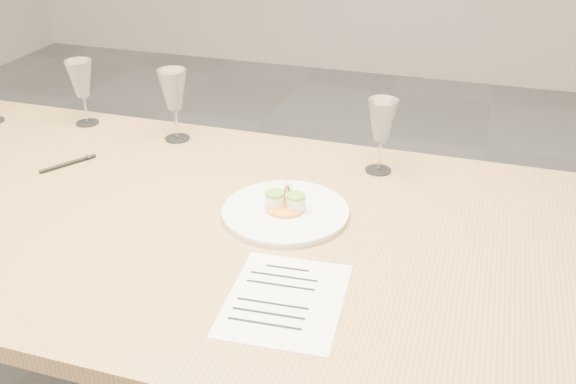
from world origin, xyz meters
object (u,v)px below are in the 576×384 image
(dining_table, at_px, (193,240))
(recipe_sheet, at_px, (285,299))
(wine_glass_3, at_px, (382,122))
(wine_glass_2, at_px, (173,91))
(wine_glass_1, at_px, (81,80))
(dinner_plate, at_px, (286,211))
(ballpoint_pen, at_px, (68,164))

(dining_table, relative_size, recipe_sheet, 8.40)
(dining_table, height_order, wine_glass_3, wine_glass_3)
(wine_glass_2, relative_size, wine_glass_3, 1.06)
(dining_table, relative_size, wine_glass_2, 11.65)
(wine_glass_2, xyz_separation_m, wine_glass_3, (0.59, -0.03, -0.01))
(recipe_sheet, relative_size, wine_glass_1, 1.45)
(wine_glass_1, relative_size, wine_glass_3, 1.01)
(wine_glass_1, bearing_deg, dinner_plate, -24.83)
(dining_table, height_order, ballpoint_pen, ballpoint_pen)
(dinner_plate, bearing_deg, recipe_sheet, -72.40)
(dinner_plate, bearing_deg, wine_glass_1, 155.17)
(dining_table, height_order, dinner_plate, dinner_plate)
(dining_table, height_order, wine_glass_1, wine_glass_1)
(dining_table, xyz_separation_m, wine_glass_2, (-0.22, 0.39, 0.21))
(wine_glass_2, bearing_deg, ballpoint_pen, -128.76)
(wine_glass_2, distance_m, wine_glass_3, 0.59)
(ballpoint_pen, bearing_deg, dining_table, -76.74)
(wine_glass_3, bearing_deg, recipe_sheet, -96.44)
(dinner_plate, xyz_separation_m, ballpoint_pen, (-0.63, 0.07, -0.01))
(dining_table, xyz_separation_m, wine_glass_1, (-0.54, 0.41, 0.21))
(dinner_plate, height_order, ballpoint_pen, dinner_plate)
(recipe_sheet, bearing_deg, wine_glass_1, 138.60)
(ballpoint_pen, bearing_deg, wine_glass_3, -43.16)
(wine_glass_2, bearing_deg, dinner_plate, -36.66)
(dining_table, distance_m, dinner_plate, 0.23)
(wine_glass_1, distance_m, wine_glass_3, 0.91)
(recipe_sheet, relative_size, wine_glass_2, 1.39)
(dinner_plate, distance_m, wine_glass_3, 0.35)
(ballpoint_pen, xyz_separation_m, wine_glass_3, (0.79, 0.22, 0.13))
(dinner_plate, distance_m, wine_glass_1, 0.83)
(ballpoint_pen, xyz_separation_m, wine_glass_1, (-0.12, 0.27, 0.13))
(ballpoint_pen, relative_size, wine_glass_2, 0.67)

